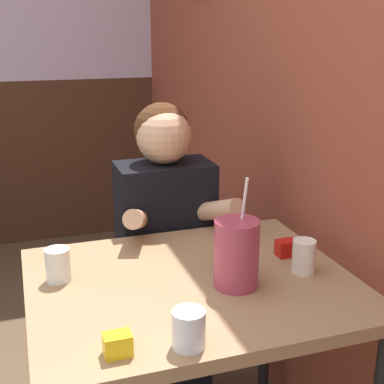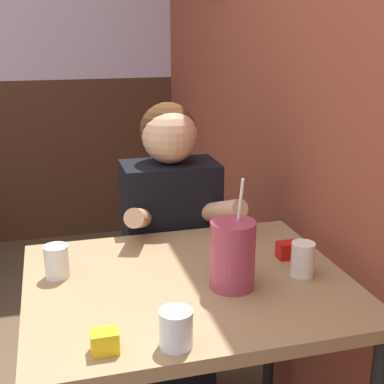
{
  "view_description": "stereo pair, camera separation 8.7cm",
  "coord_description": "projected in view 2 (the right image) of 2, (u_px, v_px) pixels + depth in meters",
  "views": [
    {
      "loc": [
        0.48,
        -0.99,
        1.44
      ],
      "look_at": [
        0.96,
        0.43,
        0.97
      ],
      "focal_mm": 50.0,
      "sensor_mm": 36.0,
      "label": 1
    },
    {
      "loc": [
        0.57,
        -1.01,
        1.44
      ],
      "look_at": [
        0.96,
        0.43,
        0.97
      ],
      "focal_mm": 50.0,
      "sensor_mm": 36.0,
      "label": 2
    }
  ],
  "objects": [
    {
      "name": "brick_wall_right",
      "position": [
        243.0,
        46.0,
        2.4
      ],
      "size": [
        0.08,
        4.66,
        2.7
      ],
      "color": "brown",
      "rests_on": "ground_plane"
    },
    {
      "name": "main_table",
      "position": [
        188.0,
        306.0,
        1.51
      ],
      "size": [
        0.89,
        0.73,
        0.77
      ],
      "color": "#93704C",
      "rests_on": "ground_plane"
    },
    {
      "name": "person_seated",
      "position": [
        171.0,
        256.0,
        1.99
      ],
      "size": [
        0.42,
        0.4,
        1.19
      ],
      "color": "black",
      "rests_on": "ground_plane"
    },
    {
      "name": "cocktail_pitcher",
      "position": [
        232.0,
        255.0,
        1.41
      ],
      "size": [
        0.12,
        0.12,
        0.31
      ],
      "color": "#99384C",
      "rests_on": "main_table"
    },
    {
      "name": "glass_near_pitcher",
      "position": [
        176.0,
        329.0,
        1.16
      ],
      "size": [
        0.07,
        0.07,
        0.09
      ],
      "color": "silver",
      "rests_on": "main_table"
    },
    {
      "name": "glass_center",
      "position": [
        57.0,
        261.0,
        1.49
      ],
      "size": [
        0.07,
        0.07,
        0.09
      ],
      "color": "silver",
      "rests_on": "main_table"
    },
    {
      "name": "glass_far_side",
      "position": [
        303.0,
        259.0,
        1.5
      ],
      "size": [
        0.07,
        0.07,
        0.1
      ],
      "color": "silver",
      "rests_on": "main_table"
    },
    {
      "name": "condiment_ketchup",
      "position": [
        287.0,
        250.0,
        1.61
      ],
      "size": [
        0.06,
        0.04,
        0.05
      ],
      "color": "#B7140F",
      "rests_on": "main_table"
    },
    {
      "name": "condiment_mustard",
      "position": [
        105.0,
        342.0,
        1.15
      ],
      "size": [
        0.06,
        0.04,
        0.05
      ],
      "color": "yellow",
      "rests_on": "main_table"
    }
  ]
}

